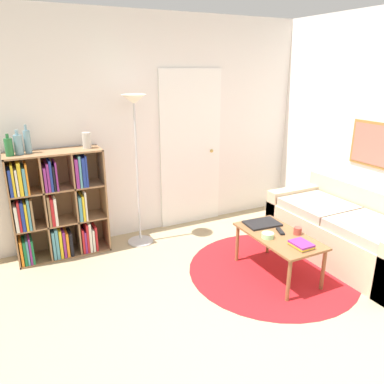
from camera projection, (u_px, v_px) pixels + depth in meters
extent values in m
plane|color=tan|center=(286.00, 355.00, 2.74)|extent=(14.00, 14.00, 0.00)
cube|color=silver|center=(153.00, 128.00, 4.51)|extent=(7.01, 0.05, 2.60)
cube|color=white|center=(191.00, 150.00, 4.78)|extent=(0.84, 0.02, 1.99)
sphere|color=tan|center=(212.00, 151.00, 4.90)|extent=(0.04, 0.04, 0.04)
cube|color=silver|center=(361.00, 132.00, 4.27)|extent=(0.05, 5.56, 2.60)
cube|color=olive|center=(378.00, 146.00, 4.06)|extent=(0.02, 0.68, 0.50)
cube|color=#C66656|center=(377.00, 146.00, 4.05)|extent=(0.01, 0.62, 0.44)
cylinder|color=#B2191E|center=(272.00, 270.00, 3.88)|extent=(1.72, 1.72, 0.01)
cube|color=#936B47|center=(11.00, 212.00, 3.85)|extent=(0.02, 0.34, 1.17)
cube|color=#936B47|center=(103.00, 198.00, 4.25)|extent=(0.02, 0.34, 1.17)
cube|color=#936B47|center=(53.00, 152.00, 3.86)|extent=(0.97, 0.34, 0.02)
cube|color=#936B47|center=(65.00, 252.00, 4.23)|extent=(0.97, 0.34, 0.02)
cube|color=#936B47|center=(58.00, 200.00, 4.18)|extent=(0.97, 0.02, 1.17)
cube|color=#936B47|center=(44.00, 207.00, 3.98)|extent=(0.02, 0.32, 1.14)
cube|color=#936B47|center=(74.00, 202.00, 4.11)|extent=(0.02, 0.32, 1.14)
cube|color=#936B47|center=(62.00, 221.00, 4.11)|extent=(0.93, 0.32, 0.02)
cube|color=#936B47|center=(58.00, 188.00, 3.99)|extent=(0.93, 0.32, 0.02)
cube|color=orange|center=(21.00, 250.00, 3.96)|extent=(0.02, 0.25, 0.28)
cube|color=#196B38|center=(25.00, 251.00, 3.96)|extent=(0.03, 0.21, 0.27)
cube|color=teal|center=(27.00, 250.00, 3.98)|extent=(0.02, 0.22, 0.28)
cube|color=#7F287A|center=(30.00, 248.00, 3.99)|extent=(0.02, 0.22, 0.30)
cube|color=#196B38|center=(32.00, 249.00, 4.00)|extent=(0.02, 0.22, 0.27)
cube|color=teal|center=(53.00, 243.00, 4.08)|extent=(0.03, 0.21, 0.32)
cube|color=teal|center=(56.00, 242.00, 4.08)|extent=(0.03, 0.19, 0.34)
cube|color=gold|center=(60.00, 241.00, 4.12)|extent=(0.03, 0.24, 0.32)
cube|color=#7F287A|center=(63.00, 242.00, 4.12)|extent=(0.03, 0.19, 0.30)
cube|color=orange|center=(66.00, 242.00, 4.15)|extent=(0.03, 0.23, 0.28)
cube|color=black|center=(70.00, 242.00, 4.16)|extent=(0.03, 0.21, 0.27)
cube|color=#B21E23|center=(81.00, 238.00, 4.24)|extent=(0.02, 0.27, 0.28)
cube|color=#7F287A|center=(84.00, 240.00, 4.22)|extent=(0.02, 0.20, 0.25)
cube|color=#B21E23|center=(86.00, 236.00, 4.23)|extent=(0.02, 0.21, 0.33)
cube|color=silver|center=(89.00, 235.00, 4.24)|extent=(0.03, 0.22, 0.34)
cube|color=silver|center=(92.00, 237.00, 4.29)|extent=(0.02, 0.26, 0.26)
cube|color=#B21E23|center=(95.00, 236.00, 4.28)|extent=(0.02, 0.23, 0.29)
cube|color=silver|center=(16.00, 217.00, 3.82)|extent=(0.03, 0.20, 0.28)
cube|color=#B21E23|center=(19.00, 215.00, 3.83)|extent=(0.02, 0.22, 0.32)
cube|color=navy|center=(22.00, 214.00, 3.86)|extent=(0.03, 0.24, 0.30)
cube|color=gold|center=(26.00, 215.00, 3.86)|extent=(0.02, 0.22, 0.29)
cube|color=teal|center=(29.00, 213.00, 3.87)|extent=(0.02, 0.20, 0.33)
cube|color=olive|center=(32.00, 212.00, 3.90)|extent=(0.02, 0.24, 0.32)
cube|color=olive|center=(48.00, 209.00, 3.95)|extent=(0.02, 0.22, 0.33)
cube|color=#B21E23|center=(52.00, 211.00, 3.96)|extent=(0.03, 0.20, 0.30)
cube|color=silver|center=(54.00, 209.00, 4.00)|extent=(0.03, 0.25, 0.30)
cube|color=teal|center=(79.00, 207.00, 4.11)|extent=(0.03, 0.25, 0.27)
cube|color=gold|center=(82.00, 206.00, 4.13)|extent=(0.02, 0.27, 0.28)
cube|color=silver|center=(84.00, 203.00, 4.13)|extent=(0.02, 0.26, 0.32)
cube|color=navy|center=(10.00, 182.00, 3.70)|extent=(0.03, 0.19, 0.28)
cube|color=gold|center=(13.00, 179.00, 3.70)|extent=(0.02, 0.19, 0.32)
cube|color=silver|center=(16.00, 181.00, 3.73)|extent=(0.02, 0.21, 0.27)
cube|color=gold|center=(19.00, 177.00, 3.74)|extent=(0.03, 0.23, 0.34)
cube|color=teal|center=(24.00, 179.00, 3.78)|extent=(0.03, 0.26, 0.28)
cube|color=orange|center=(27.00, 178.00, 3.76)|extent=(0.02, 0.20, 0.32)
cube|color=#7F287A|center=(44.00, 178.00, 3.87)|extent=(0.03, 0.27, 0.26)
cube|color=#7F287A|center=(47.00, 176.00, 3.87)|extent=(0.02, 0.25, 0.30)
cube|color=navy|center=(50.00, 175.00, 3.85)|extent=(0.02, 0.19, 0.32)
cube|color=black|center=(53.00, 176.00, 3.90)|extent=(0.02, 0.27, 0.26)
cube|color=#7F287A|center=(55.00, 175.00, 3.89)|extent=(0.02, 0.23, 0.30)
cube|color=#7F287A|center=(75.00, 172.00, 3.97)|extent=(0.03, 0.22, 0.31)
cube|color=teal|center=(79.00, 171.00, 3.97)|extent=(0.02, 0.21, 0.34)
cube|color=navy|center=(82.00, 171.00, 4.01)|extent=(0.03, 0.24, 0.32)
cube|color=navy|center=(85.00, 170.00, 4.01)|extent=(0.02, 0.23, 0.34)
cylinder|color=#B7B7BC|center=(141.00, 241.00, 4.51)|extent=(0.30, 0.30, 0.01)
cylinder|color=#B7B7BC|center=(137.00, 173.00, 4.23)|extent=(0.02, 0.02, 1.63)
cone|color=white|center=(134.00, 99.00, 3.97)|extent=(0.27, 0.27, 0.10)
cube|color=#CCB793|center=(344.00, 238.00, 4.11)|extent=(0.84, 1.72, 0.43)
cube|color=#CCB793|center=(368.00, 220.00, 4.21)|extent=(0.16, 1.72, 0.73)
cube|color=#CCB793|center=(296.00, 209.00, 4.75)|extent=(0.84, 0.16, 0.57)
cube|color=#C1AC95|center=(370.00, 229.00, 3.69)|extent=(0.64, 0.68, 0.10)
cube|color=#C1AC95|center=(318.00, 206.00, 4.29)|extent=(0.64, 0.68, 0.10)
cube|color=brown|center=(279.00, 236.00, 3.68)|extent=(0.49, 0.90, 0.02)
cylinder|color=brown|center=(289.00, 281.00, 3.31)|extent=(0.04, 0.04, 0.42)
cylinder|color=brown|center=(237.00, 243.00, 4.01)|extent=(0.04, 0.04, 0.42)
cylinder|color=brown|center=(323.00, 270.00, 3.49)|extent=(0.04, 0.04, 0.42)
cylinder|color=brown|center=(268.00, 236.00, 4.18)|extent=(0.04, 0.04, 0.42)
cube|color=black|center=(262.00, 223.00, 3.91)|extent=(0.37, 0.28, 0.02)
cylinder|color=#9ED193|center=(268.00, 235.00, 3.60)|extent=(0.12, 0.12, 0.05)
cube|color=olive|center=(301.00, 246.00, 3.42)|extent=(0.16, 0.20, 0.01)
cube|color=gold|center=(301.00, 245.00, 3.41)|extent=(0.16, 0.20, 0.01)
cube|color=#7F287A|center=(301.00, 244.00, 3.41)|extent=(0.16, 0.20, 0.02)
cylinder|color=#A33D33|center=(298.00, 231.00, 3.67)|extent=(0.08, 0.08, 0.07)
cube|color=black|center=(280.00, 231.00, 3.73)|extent=(0.10, 0.16, 0.02)
cylinder|color=#236633|center=(9.00, 147.00, 3.64)|extent=(0.08, 0.08, 0.17)
cylinder|color=#236633|center=(7.00, 136.00, 3.60)|extent=(0.03, 0.03, 0.04)
cylinder|color=#6B93A3|center=(18.00, 145.00, 3.69)|extent=(0.08, 0.08, 0.20)
cylinder|color=#6B93A3|center=(17.00, 132.00, 3.65)|extent=(0.03, 0.03, 0.05)
cylinder|color=#6B93A3|center=(28.00, 142.00, 3.75)|extent=(0.06, 0.06, 0.23)
cylinder|color=#6B93A3|center=(25.00, 128.00, 3.70)|extent=(0.02, 0.02, 0.06)
cylinder|color=#B7B2A8|center=(87.00, 140.00, 3.98)|extent=(0.09, 0.09, 0.17)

